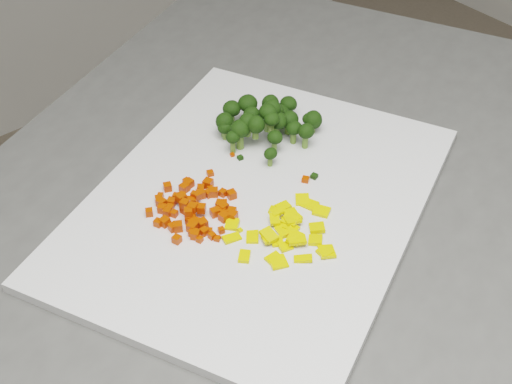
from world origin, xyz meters
TOP-DOWN VIEW (x-y plane):
  - cutting_board at (-0.12, 0.44)m, footprint 0.54×0.50m
  - carrot_pile at (-0.19, 0.47)m, footprint 0.10×0.10m
  - pepper_pile at (-0.13, 0.38)m, footprint 0.11×0.11m
  - broccoli_pile at (-0.05, 0.52)m, footprint 0.12×0.12m
  - carrot_cube_0 at (-0.19, 0.49)m, footprint 0.01×0.01m
  - carrot_cube_1 at (-0.21, 0.49)m, footprint 0.01×0.01m
  - carrot_cube_2 at (-0.19, 0.43)m, footprint 0.01×0.01m
  - carrot_cube_3 at (-0.22, 0.46)m, footprint 0.01×0.01m
  - carrot_cube_4 at (-0.14, 0.46)m, footprint 0.01×0.01m
  - carrot_cube_5 at (-0.20, 0.43)m, footprint 0.01×0.01m
  - carrot_cube_6 at (-0.20, 0.49)m, footprint 0.01×0.01m
  - carrot_cube_7 at (-0.23, 0.48)m, footprint 0.01×0.01m
  - carrot_cube_8 at (-0.21, 0.44)m, footprint 0.01×0.01m
  - carrot_cube_9 at (-0.19, 0.52)m, footprint 0.01×0.01m
  - carrot_cube_10 at (-0.20, 0.45)m, footprint 0.01×0.01m
  - carrot_cube_11 at (-0.17, 0.48)m, footprint 0.01×0.01m
  - carrot_cube_12 at (-0.17, 0.44)m, footprint 0.01×0.01m
  - carrot_cube_13 at (-0.18, 0.48)m, footprint 0.01×0.01m
  - carrot_cube_14 at (-0.21, 0.43)m, footprint 0.01×0.01m
  - carrot_cube_15 at (-0.20, 0.47)m, footprint 0.01×0.01m
  - carrot_cube_16 at (-0.20, 0.45)m, footprint 0.01×0.01m
  - carrot_cube_17 at (-0.16, 0.48)m, footprint 0.01×0.01m
  - carrot_cube_18 at (-0.20, 0.44)m, footprint 0.01×0.01m
  - carrot_cube_19 at (-0.18, 0.48)m, footprint 0.01×0.01m
  - carrot_cube_20 at (-0.21, 0.45)m, footprint 0.01×0.01m
  - carrot_cube_21 at (-0.21, 0.51)m, footprint 0.01×0.01m
  - carrot_cube_22 at (-0.20, 0.46)m, footprint 0.01×0.01m
  - carrot_cube_23 at (-0.16, 0.45)m, footprint 0.01×0.01m
  - carrot_cube_24 at (-0.21, 0.44)m, footprint 0.01×0.01m
  - carrot_cube_25 at (-0.18, 0.50)m, footprint 0.01×0.01m
  - carrot_cube_26 at (-0.16, 0.49)m, footprint 0.01×0.01m
  - carrot_cube_27 at (-0.16, 0.48)m, footprint 0.01×0.01m
  - carrot_cube_28 at (-0.22, 0.49)m, footprint 0.01×0.01m
  - carrot_cube_29 at (-0.17, 0.51)m, footprint 0.01×0.01m
  - carrot_cube_30 at (-0.17, 0.51)m, footprint 0.01×0.01m
  - carrot_cube_31 at (-0.20, 0.46)m, footprint 0.01×0.01m
  - carrot_cube_32 at (-0.20, 0.43)m, footprint 0.01×0.01m
  - carrot_cube_33 at (-0.20, 0.46)m, footprint 0.01×0.01m
  - carrot_cube_34 at (-0.17, 0.44)m, footprint 0.01×0.01m
  - carrot_cube_35 at (-0.19, 0.46)m, footprint 0.01×0.01m
  - carrot_cube_36 at (-0.15, 0.49)m, footprint 0.01×0.01m
  - carrot_cube_37 at (-0.20, 0.46)m, footprint 0.01×0.01m
  - carrot_cube_38 at (-0.23, 0.50)m, footprint 0.01×0.01m
  - carrot_cube_39 at (-0.20, 0.46)m, footprint 0.01×0.01m
  - carrot_cube_40 at (-0.20, 0.48)m, footprint 0.01×0.01m
  - carrot_cube_41 at (-0.16, 0.44)m, footprint 0.01×0.01m
  - carrot_cube_42 at (-0.18, 0.48)m, footprint 0.01×0.01m
  - carrot_cube_43 at (-0.16, 0.49)m, footprint 0.01×0.01m
  - carrot_cube_44 at (-0.16, 0.46)m, footprint 0.01×0.01m
  - carrot_cube_45 at (-0.20, 0.48)m, footprint 0.01×0.01m
  - carrot_cube_46 at (-0.18, 0.48)m, footprint 0.01×0.01m
  - carrot_cube_47 at (-0.17, 0.45)m, footprint 0.01×0.01m
  - carrot_cube_48 at (-0.15, 0.47)m, footprint 0.01×0.01m
  - carrot_cube_49 at (-0.19, 0.46)m, footprint 0.01×0.01m
  - carrot_cube_50 at (-0.20, 0.45)m, footprint 0.01×0.01m
  - carrot_cube_51 at (-0.23, 0.44)m, footprint 0.01×0.01m
  - carrot_cube_52 at (-0.17, 0.44)m, footprint 0.01×0.01m
  - carrot_cube_53 at (-0.21, 0.50)m, footprint 0.01×0.01m
  - carrot_cube_54 at (-0.20, 0.47)m, footprint 0.01×0.01m
  - carrot_cube_55 at (-0.19, 0.50)m, footprint 0.01×0.01m
  - carrot_cube_56 at (-0.19, 0.49)m, footprint 0.01×0.01m
  - carrot_cube_57 at (-0.17, 0.45)m, footprint 0.01×0.01m
  - carrot_cube_58 at (-0.18, 0.45)m, footprint 0.01×0.01m
  - carrot_cube_59 at (-0.21, 0.48)m, footprint 0.01×0.01m
  - carrot_cube_60 at (-0.21, 0.49)m, footprint 0.01×0.01m
  - carrot_cube_61 at (-0.21, 0.48)m, footprint 0.01×0.01m
  - carrot_cube_62 at (-0.18, 0.50)m, footprint 0.01×0.01m
  - carrot_cube_63 at (-0.16, 0.43)m, footprint 0.01×0.01m
  - carrot_cube_64 at (-0.23, 0.47)m, footprint 0.01×0.01m
  - carrot_cube_65 at (-0.20, 0.44)m, footprint 0.01×0.01m
  - carrot_cube_66 at (-0.22, 0.46)m, footprint 0.01×0.01m
  - carrot_cube_67 at (-0.21, 0.51)m, footprint 0.01×0.01m
  - carrot_cube_68 at (-0.16, 0.46)m, footprint 0.01×0.01m
  - carrot_cube_69 at (-0.22, 0.47)m, footprint 0.01×0.01m
  - pepper_chunk_0 at (-0.13, 0.38)m, footprint 0.02×0.02m
  - pepper_chunk_1 at (-0.11, 0.36)m, footprint 0.02×0.02m
  - pepper_chunk_2 at (-0.13, 0.39)m, footprint 0.02×0.02m
  - pepper_chunk_3 at (-0.17, 0.43)m, footprint 0.02×0.02m
  - pepper_chunk_4 at (-0.12, 0.41)m, footprint 0.02×0.02m
  - pepper_chunk_5 at (-0.13, 0.41)m, footprint 0.01×0.01m
  - pepper_chunk_6 at (-0.08, 0.38)m, footprint 0.02×0.02m
  - pepper_chunk_7 at (-0.19, 0.38)m, footprint 0.02×0.02m
  - pepper_chunk_8 at (-0.12, 0.35)m, footprint 0.02×0.02m
  - pepper_chunk_9 at (-0.16, 0.38)m, footprint 0.02×0.02m
  - pepper_chunk_10 at (-0.13, 0.38)m, footprint 0.02×0.02m
  - pepper_chunk_11 at (-0.15, 0.37)m, footprint 0.02×0.02m
  - pepper_chunk_12 at (-0.11, 0.40)m, footprint 0.02×0.02m
  - pepper_chunk_13 at (-0.14, 0.37)m, footprint 0.02×0.02m
  - pepper_chunk_14 at (-0.12, 0.39)m, footprint 0.02×0.02m
  - pepper_chunk_15 at (-0.17, 0.35)m, footprint 0.02×0.02m
  - pepper_chunk_16 at (-0.15, 0.38)m, footprint 0.02×0.02m
  - pepper_chunk_17 at (-0.13, 0.40)m, footprint 0.02×0.02m
  - pepper_chunk_18 at (-0.09, 0.41)m, footprint 0.02×0.02m
  - pepper_chunk_19 at (-0.17, 0.36)m, footprint 0.02×0.02m
  - pepper_chunk_20 at (-0.12, 0.33)m, footprint 0.02×0.03m
  - pepper_chunk_21 at (-0.11, 0.41)m, footprint 0.02×0.01m
  - pepper_chunk_22 at (-0.12, 0.39)m, footprint 0.02×0.02m
  - pepper_chunk_23 at (-0.12, 0.33)m, footprint 0.01×0.02m
  - pepper_chunk_24 at (-0.15, 0.34)m, footprint 0.02×0.02m
  - pepper_chunk_25 at (-0.12, 0.39)m, footprint 0.02×0.02m
  - pepper_chunk_26 at (-0.17, 0.40)m, footprint 0.02×0.02m
  - pepper_chunk_27 at (-0.16, 0.38)m, footprint 0.01×0.02m
  - pepper_chunk_28 at (-0.09, 0.40)m, footprint 0.02×0.02m
  - pepper_chunk_29 at (-0.14, 0.36)m, footprint 0.02×0.02m
  - pepper_chunk_30 at (-0.18, 0.41)m, footprint 0.02×0.02m
  - broccoli_floret_0 at (-0.08, 0.56)m, footprint 0.03×0.03m
  - broccoli_floret_1 at (-0.08, 0.53)m, footprint 0.04×0.04m
  - broccoli_floret_2 at (-0.01, 0.53)m, footprint 0.03×0.03m
  - broccoli_floret_3 at (0.00, 0.50)m, footprint 0.02×0.02m
  - broccoli_floret_4 at (-0.06, 0.49)m, footprint 0.02×0.02m
  - broccoli_floret_5 at (-0.02, 0.51)m, footprint 0.03×0.03m
  - broccoli_floret_6 at (-0.06, 0.57)m, footprint 0.03×0.03m
  - broccoli_floret_7 at (-0.04, 0.52)m, footprint 0.03×0.03m
  - broccoli_floret_8 at (-0.05, 0.54)m, footprint 0.03×0.03m
  - broccoli_floret_9 at (-0.01, 0.56)m, footprint 0.02×0.02m
  - broccoli_floret_10 at (-0.04, 0.51)m, footprint 0.03×0.03m
  - broccoli_floret_11 at (-0.07, 0.53)m, footprint 0.03×0.03m
  - broccoli_floret_12 at (0.01, 0.49)m, footprint 0.03×0.03m
  - broccoli_floret_13 at (0.00, 0.54)m, footprint 0.03×0.03m
  - broccoli_floret_14 at (-0.02, 0.48)m, footprint 0.03×0.03m
  - broccoli_floret_15 at (-0.03, 0.52)m, footprint 0.02×0.02m
  - broccoli_floret_16 at (-0.09, 0.52)m, footprint 0.02×0.02m
  - broccoli_floret_17 at (-0.08, 0.55)m, footprint 0.03×0.03m
  - broccoli_floret_18 at (-0.01, 0.55)m, footprint 0.03×0.03m
  - broccoli_floret_19 at (-0.07, 0.48)m, footprint 0.02×0.02m
  - broccoli_floret_20 at (-0.07, 0.51)m, footprint 0.03×0.03m
  - broccoli_floret_21 at (-0.04, 0.56)m, footprint 0.03×0.03m
  - broccoli_floret_22 at (-0.05, 0.52)m, footprint 0.03×0.03m
  - broccoli_floret_23 at (-0.02, 0.49)m, footprint 0.03×0.03m
  - broccoli_floret_24 at (-0.05, 0.51)m, footprint 0.03×0.03m
  - stray_bit_0 at (-0.13, 0.37)m, footprint 0.01×0.01m
  - stray_bit_1 at (-0.06, 0.43)m, footprint 0.01×0.01m
  - stray_bit_2 at (-0.10, 0.52)m, footprint 0.01×0.01m
  - stray_bit_3 at (-0.20, 0.42)m, footprint 0.01×0.01m
  - stray_bit_4 at (-0.09, 0.51)m, footprint 0.01×0.01m
  - stray_bit_5 at (-0.14, 0.51)m, footprint 0.01×0.01m
  - stray_bit_6 at (-0.18, 0.47)m, footprint 0.01×0.01m
  - stray_bit_7 at (-0.17, 0.41)m, footprint 0.00×0.00m
  - stray_bit_8 at (-0.05, 0.43)m, footprint 0.01×0.01m

SIDE VIEW (x-z plane):
  - cutting_board at x=-0.12m, z-range 0.90..0.91m
  - pepper_chunk_11 at x=-0.15m, z-range 0.91..0.92m
  - pepper_chunk_28 at x=-0.09m, z-range 0.91..0.92m
  - pepper_chunk_15 at x=-0.17m, z-range 0.91..0.92m
  - pepper_chunk_19 at x=-0.17m, z-range 0.91..0.92m
  - pepper_chunk_16 at x=-0.15m, z-range 0.91..0.92m
  - pepper_chunk_20 at x=-0.12m, z-range 0.91..0.92m
  - pepper_chunk_26 at x=-0.17m, z-range 0.91..0.92m
  - stray_bit_7 at x=-0.17m, z-range 0.91..0.91m
  - stray_bit_6 at x=-0.18m, z-range 0.91..0.92m
  - pepper_chunk_30 at x=-0.18m, z-range 0.91..0.92m
  - stray_bit_2 at x=-0.10m, z-range 0.91..0.92m
  - pepper_chunk_18 at x=-0.09m, z-range 0.91..0.92m
  - pepper_chunk_24 at x=-0.15m, z-range 0.91..0.92m
  - pepper_chunk_4 at x=-0.12m, z-range 0.91..0.92m
  - pepper_chunk_2 at x=-0.13m, z-range 0.91..0.92m
  - pepper_chunk_21 at x=-0.11m, z-range 0.91..0.92m
  - pepper_chunk_23 at x=-0.12m, z-range 0.91..0.92m
  - pepper_chunk_12 at x=-0.11m, z-range 0.91..0.92m
  - pepper_chunk_3 at x=-0.17m, z-range 0.91..0.92m
  - pepper_chunk_14 at x=-0.12m, z-range 0.91..0.92m
  - pepper_chunk_6 at x=-0.08m, z-range 0.91..0.92m
  - stray_bit_4 at x=-0.09m, z-range 0.91..0.92m
  - pepper_chunk_7 at x=-0.19m, z-range 0.91..0.92m
  - pepper_chunk_8 at x=-0.12m, z-range 0.91..0.92m
  - stray_bit_3 at x=-0.20m, z-range 0.91..0.92m
  - pepper_chunk_10 at x=-0.13m, z-range 0.91..0.92m
  - pepper_chunk_0 at x=-0.13m, z-range 0.91..0.92m
  - pepper_chunk_1 at x=-0.11m, z-range 0.91..0.92m
  - stray_bit_0 at x=-0.13m, z-range 0.91..0.92m
  - stray_bit_8 at x=-0.05m, z-range 0.91..0.92m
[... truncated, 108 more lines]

